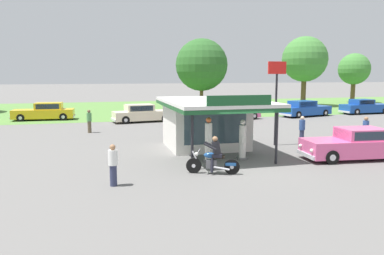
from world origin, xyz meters
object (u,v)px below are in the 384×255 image
(gas_pump_offside, at_px, (242,141))
(featured_classic_sedan, at_px, (357,145))
(parked_car_back_row_centre_right, at_px, (305,109))
(bystander_chatting_near_pumps, at_px, (366,130))
(parked_car_back_row_left, at_px, (234,112))
(roadside_pole_sign, at_px, (276,89))
(gas_pump_nearside, at_px, (209,141))
(motorcycle_with_rider, at_px, (214,158))
(parked_car_back_row_far_left, at_px, (45,112))
(parked_car_back_row_far_right, at_px, (142,114))
(bystander_leaning_by_kiosk, at_px, (113,164))
(bystander_admiring_sedan, at_px, (89,121))
(bystander_strolling_foreground, at_px, (302,129))
(parked_car_back_row_centre_left, at_px, (365,107))

(gas_pump_offside, xyz_separation_m, featured_classic_sedan, (5.40, -1.33, -0.20))
(parked_car_back_row_centre_right, xyz_separation_m, bystander_chatting_near_pumps, (-4.76, -14.21, 0.16))
(parked_car_back_row_left, height_order, roadside_pole_sign, roadside_pole_sign)
(gas_pump_nearside, height_order, motorcycle_with_rider, gas_pump_nearside)
(gas_pump_offside, bearing_deg, parked_car_back_row_far_left, 120.36)
(parked_car_back_row_far_right, xyz_separation_m, bystander_chatting_near_pumps, (11.16, -14.02, 0.18))
(gas_pump_nearside, xyz_separation_m, parked_car_back_row_far_left, (-9.50, 19.15, -0.25))
(parked_car_back_row_centre_right, relative_size, bystander_chatting_near_pumps, 3.38)
(gas_pump_offside, relative_size, roadside_pole_sign, 0.40)
(gas_pump_nearside, xyz_separation_m, roadside_pole_sign, (4.94, 2.90, 2.31))
(motorcycle_with_rider, bearing_deg, parked_car_back_row_far_right, 92.31)
(bystander_chatting_near_pumps, bearing_deg, roadside_pole_sign, 165.08)
(featured_classic_sedan, bearing_deg, bystander_leaning_by_kiosk, -172.56)
(bystander_admiring_sedan, bearing_deg, bystander_leaning_by_kiosk, -85.78)
(bystander_strolling_foreground, distance_m, bystander_chatting_near_pumps, 3.60)
(parked_car_back_row_centre_right, height_order, roadside_pole_sign, roadside_pole_sign)
(motorcycle_with_rider, distance_m, featured_classic_sedan, 7.62)
(parked_car_back_row_centre_left, xyz_separation_m, bystander_chatting_near_pumps, (-12.12, -14.82, 0.19))
(bystander_chatting_near_pumps, bearing_deg, parked_car_back_row_centre_left, 50.73)
(gas_pump_offside, xyz_separation_m, parked_car_back_row_centre_right, (13.03, 15.76, -0.17))
(gas_pump_offside, distance_m, parked_car_back_row_centre_left, 26.16)
(gas_pump_nearside, xyz_separation_m, bystander_chatting_near_pumps, (9.99, 1.56, -0.09))
(bystander_leaning_by_kiosk, bearing_deg, motorcycle_with_rider, 9.19)
(gas_pump_nearside, relative_size, bystander_chatting_near_pumps, 1.26)
(parked_car_back_row_far_left, relative_size, parked_car_back_row_centre_left, 1.01)
(gas_pump_offside, height_order, parked_car_back_row_left, gas_pump_offside)
(gas_pump_nearside, distance_m, parked_car_back_row_centre_right, 21.59)
(parked_car_back_row_centre_right, bearing_deg, gas_pump_offside, -129.58)
(gas_pump_nearside, height_order, bystander_admiring_sedan, gas_pump_nearside)
(parked_car_back_row_left, bearing_deg, gas_pump_nearside, -115.33)
(bystander_strolling_foreground, bearing_deg, featured_classic_sedan, -83.00)
(gas_pump_offside, height_order, parked_car_back_row_centre_right, gas_pump_offside)
(gas_pump_nearside, bearing_deg, parked_car_back_row_centre_right, 46.91)
(featured_classic_sedan, xyz_separation_m, bystander_admiring_sedan, (-12.65, 11.77, 0.16))
(gas_pump_nearside, distance_m, bystander_chatting_near_pumps, 10.11)
(parked_car_back_row_far_left, relative_size, parked_car_back_row_centre_right, 0.97)
(gas_pump_nearside, height_order, parked_car_back_row_left, gas_pump_nearside)
(roadside_pole_sign, bearing_deg, parked_car_back_row_far_right, 115.72)
(parked_car_back_row_far_left, bearing_deg, motorcycle_with_rider, -67.02)
(bystander_leaning_by_kiosk, xyz_separation_m, bystander_chatting_near_pumps, (14.54, 4.41, 0.06))
(parked_car_back_row_centre_right, xyz_separation_m, roadside_pole_sign, (-9.81, -12.86, 2.56))
(parked_car_back_row_far_left, distance_m, parked_car_back_row_far_right, 9.06)
(motorcycle_with_rider, xyz_separation_m, bystander_leaning_by_kiosk, (-4.10, -0.66, 0.16))
(parked_car_back_row_centre_right, bearing_deg, bystander_leaning_by_kiosk, -136.02)
(bystander_leaning_by_kiosk, bearing_deg, parked_car_back_row_centre_left, 35.81)
(bystander_strolling_foreground, relative_size, bystander_admiring_sedan, 1.02)
(featured_classic_sedan, distance_m, parked_car_back_row_centre_right, 18.72)
(motorcycle_with_rider, bearing_deg, roadside_pole_sign, 43.39)
(motorcycle_with_rider, xyz_separation_m, parked_car_back_row_left, (7.56, 17.21, 0.02))
(parked_car_back_row_left, distance_m, parked_car_back_row_far_right, 8.30)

